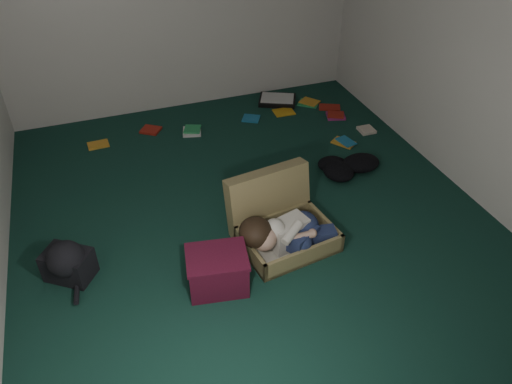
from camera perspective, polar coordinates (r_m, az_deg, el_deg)
floor at (r=4.42m, az=-0.66°, el=-2.52°), size 4.50×4.50×0.00m
wall_front at (r=2.11m, az=20.19°, el=-11.84°), size 4.50×0.00×4.50m
wall_right at (r=4.72m, az=23.69°, el=15.38°), size 0.00×4.50×4.50m
suitcase at (r=4.10m, az=2.71°, el=-3.35°), size 0.82×0.81×0.54m
person at (r=3.93m, az=3.44°, el=-4.61°), size 0.81×0.39×0.33m
maroon_bin at (r=3.71m, az=-4.41°, el=-8.96°), size 0.50×0.42×0.31m
backpack at (r=4.04m, az=-20.65°, el=-7.67°), size 0.55×0.53×0.26m
clothing_pile at (r=5.04m, az=10.29°, el=3.41°), size 0.53×0.48×0.14m
paper_tray at (r=6.22m, az=2.45°, el=10.46°), size 0.54×0.49×0.06m
book_scatter at (r=5.75m, az=1.34°, el=7.89°), size 3.05×1.22×0.02m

